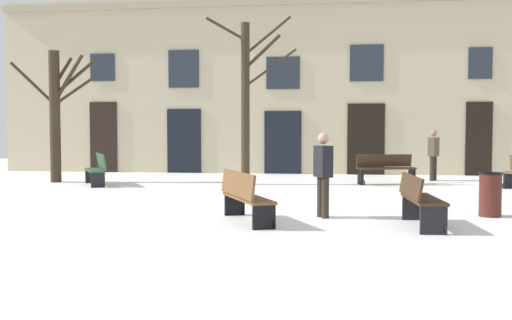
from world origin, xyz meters
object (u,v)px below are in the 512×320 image
bench_facing_shops (97,169)px  bench_back_to_back_left (420,200)px  litter_bin (490,194)px  person_by_shop_door (323,171)px  tree_foreground (56,110)px  bench_far_corner (386,168)px  tree_right_of_center (247,96)px  person_strolling (433,153)px  bench_near_lamp (245,196)px

bench_facing_shops → bench_back_to_back_left: bearing=23.4°
litter_bin → person_by_shop_door: (-3.10, -0.53, 0.44)m
tree_foreground → bench_far_corner: (10.06, 0.60, -1.75)m
tree_right_of_center → person_by_shop_door: 6.86m
bench_far_corner → person_strolling: (1.62, 1.43, 0.42)m
bench_facing_shops → bench_far_corner: bearing=69.6°
litter_bin → bench_near_lamp: size_ratio=0.46×
tree_right_of_center → person_by_shop_door: size_ratio=3.17×
bench_far_corner → person_strolling: 2.20m
litter_bin → bench_facing_shops: bench_facing_shops is taller
bench_near_lamp → bench_facing_shops: (-5.31, 6.12, 0.01)m
bench_near_lamp → person_by_shop_door: 1.58m
bench_far_corner → person_by_shop_door: (-1.78, -6.80, 0.38)m
bench_back_to_back_left → bench_facing_shops: bearing=49.5°
bench_far_corner → person_by_shop_door: size_ratio=1.15×
tree_right_of_center → person_by_shop_door: bearing=-69.5°
bench_facing_shops → litter_bin: bearing=33.8°
tree_right_of_center → person_strolling: (5.72, 2.02, -1.73)m
bench_facing_shops → person_strolling: person_strolling is taller
person_strolling → bench_near_lamp: bearing=-172.7°
bench_back_to_back_left → person_strolling: bearing=-14.7°
bench_far_corner → bench_facing_shops: 8.56m
tree_foreground → bench_facing_shops: bearing=-25.8°
litter_bin → bench_near_lamp: bench_near_lamp is taller
bench_near_lamp → person_by_shop_door: bearing=-89.2°
bench_facing_shops → person_strolling: bearing=75.9°
litter_bin → bench_back_to_back_left: bench_back_to_back_left is taller
bench_near_lamp → person_by_shop_door: (1.36, 0.69, 0.40)m
tree_right_of_center → tree_foreground: size_ratio=1.23×
bench_near_lamp → person_strolling: 10.12m
litter_bin → person_by_shop_door: bearing=-170.3°
bench_near_lamp → tree_right_of_center: bearing=-18.4°
tree_right_of_center → litter_bin: tree_right_of_center is taller
bench_facing_shops → bench_near_lamp: bearing=11.4°
person_strolling → bench_back_to_back_left: bearing=-155.8°
bench_near_lamp → bench_back_to_back_left: size_ratio=1.11×
tree_right_of_center → litter_bin: size_ratio=6.00×
person_strolling → person_by_shop_door: bearing=-167.1°
person_by_shop_door → bench_facing_shops: bearing=23.2°
tree_right_of_center → bench_back_to_back_left: tree_right_of_center is taller
litter_bin → bench_near_lamp: (-4.46, -1.22, 0.04)m
bench_far_corner → bench_back_to_back_left: bench_far_corner is taller
person_by_shop_door → bench_near_lamp: bearing=89.4°
bench_near_lamp → person_strolling: (4.76, 8.92, 0.44)m
tree_foreground → bench_near_lamp: 9.93m
bench_far_corner → bench_facing_shops: (-8.45, -1.38, -0.00)m
person_by_shop_door → person_strolling: bearing=-50.2°
bench_far_corner → person_strolling: bearing=25.4°
tree_foreground → bench_near_lamp: tree_foreground is taller
tree_foreground → person_strolling: 11.93m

